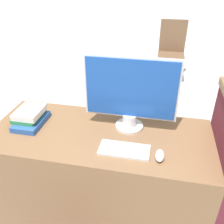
{
  "coord_description": "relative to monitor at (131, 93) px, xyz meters",
  "views": [
    {
      "loc": [
        0.36,
        -0.98,
        1.73
      ],
      "look_at": [
        0.09,
        0.29,
        0.96
      ],
      "focal_mm": 40.0,
      "sensor_mm": 36.0,
      "label": 1
    }
  ],
  "objects": [
    {
      "name": "monitor",
      "position": [
        0.0,
        0.0,
        0.0
      ],
      "size": [
        0.6,
        0.19,
        0.5
      ],
      "color": "silver",
      "rests_on": "desk"
    },
    {
      "name": "desk",
      "position": [
        -0.18,
        -0.12,
        -0.64
      ],
      "size": [
        1.48,
        0.65,
        0.77
      ],
      "color": "brown",
      "rests_on": "ground_plane"
    },
    {
      "name": "mouse",
      "position": [
        0.22,
        -0.29,
        -0.24
      ],
      "size": [
        0.05,
        0.11,
        0.04
      ],
      "color": "silver",
      "rests_on": "desk"
    },
    {
      "name": "book_stack",
      "position": [
        -0.69,
        -0.09,
        -0.21
      ],
      "size": [
        0.19,
        0.27,
        0.11
      ],
      "color": "#285199",
      "rests_on": "desk"
    },
    {
      "name": "carrel_divider",
      "position": [
        0.58,
        -0.13,
        -0.46
      ],
      "size": [
        0.07,
        0.61,
        1.12
      ],
      "color": "#5B1E28",
      "rests_on": "ground_plane"
    },
    {
      "name": "keyboard",
      "position": [
        0.01,
        -0.26,
        -0.25
      ],
      "size": [
        0.3,
        0.14,
        0.02
      ],
      "color": "silver",
      "rests_on": "desk"
    },
    {
      "name": "far_chair",
      "position": [
        0.31,
        2.9,
        -0.5
      ],
      "size": [
        0.44,
        0.44,
        0.97
      ],
      "rotation": [
        0.0,
        0.0,
        -1.03
      ],
      "color": "brown",
      "rests_on": "ground_plane"
    }
  ]
}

